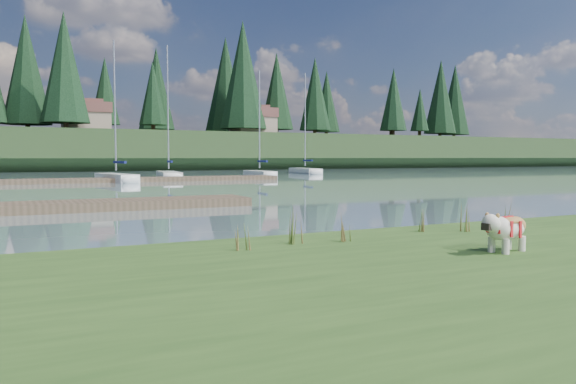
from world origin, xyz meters
TOP-DOWN VIEW (x-y plane):
  - ground at (0.00, 30.00)m, footprint 200.00×200.00m
  - bank at (0.00, -6.00)m, footprint 60.00×9.00m
  - ridge at (0.00, 73.00)m, footprint 200.00×20.00m
  - bulldog at (2.75, -4.61)m, footprint 1.00×0.52m
  - dock_near at (-4.00, 9.00)m, footprint 16.00×2.00m
  - dock_far at (2.00, 30.00)m, footprint 26.00×2.20m
  - sailboat_bg_2 at (3.02, 31.31)m, footprint 2.32×6.75m
  - sailboat_bg_3 at (8.05, 35.35)m, footprint 2.51×7.48m
  - sailboat_bg_4 at (15.83, 34.69)m, footprint 1.66×6.26m
  - sailboat_bg_5 at (24.82, 43.02)m, footprint 2.57×7.64m
  - weed_0 at (0.32, -2.50)m, footprint 0.17×0.14m
  - weed_1 at (1.17, -2.68)m, footprint 0.17×0.14m
  - weed_2 at (3.87, -2.60)m, footprint 0.17×0.14m
  - weed_3 at (-0.71, -2.74)m, footprint 0.17×0.14m
  - weed_4 at (3.09, -2.35)m, footprint 0.17×0.14m
  - weed_5 at (5.10, -2.49)m, footprint 0.17×0.14m
  - mud_lip at (0.00, -1.60)m, footprint 60.00×0.50m
  - conifer_4 at (3.00, 66.00)m, footprint 6.16×6.16m
  - conifer_5 at (15.00, 70.00)m, footprint 3.96×3.96m
  - conifer_6 at (28.00, 68.00)m, footprint 7.04×7.04m
  - conifer_7 at (42.00, 71.00)m, footprint 5.28×5.28m
  - conifer_8 at (55.00, 67.00)m, footprint 4.62×4.62m
  - conifer_9 at (68.00, 70.00)m, footprint 5.94×5.94m
  - house_1 at (6.00, 71.00)m, footprint 6.30×5.30m
  - house_2 at (30.00, 69.00)m, footprint 6.30×5.30m

SIDE VIEW (x-z plane):
  - ground at x=0.00m, z-range 0.00..0.00m
  - mud_lip at x=0.00m, z-range 0.00..0.14m
  - dock_near at x=-4.00m, z-range 0.00..0.30m
  - dock_far at x=2.00m, z-range 0.00..0.30m
  - bank at x=0.00m, z-range 0.00..0.35m
  - sailboat_bg_5 at x=24.82m, z-range -5.07..5.71m
  - sailboat_bg_3 at x=8.05m, z-range -5.11..5.76m
  - sailboat_bg_4 at x=15.83m, z-range -4.34..5.00m
  - sailboat_bg_2 at x=3.02m, z-range -4.72..5.39m
  - weed_1 at x=1.17m, z-range 0.31..0.78m
  - weed_4 at x=3.09m, z-range 0.31..0.80m
  - weed_3 at x=-0.71m, z-range 0.31..0.83m
  - weed_5 at x=5.10m, z-range 0.31..0.85m
  - weed_2 at x=3.87m, z-range 0.30..0.92m
  - weed_0 at x=0.32m, z-range 0.29..1.01m
  - bulldog at x=2.75m, z-range 0.42..1.01m
  - ridge at x=0.00m, z-range 0.00..5.00m
  - house_1 at x=6.00m, z-range 4.99..9.64m
  - house_2 at x=30.00m, z-range 4.99..9.64m
  - conifer_5 at x=15.00m, z-range 5.65..16.00m
  - conifer_8 at x=55.00m, z-range 5.62..17.40m
  - conifer_7 at x=42.00m, z-range 5.59..18.79m
  - conifer_9 at x=68.00m, z-range 5.55..20.18m
  - conifer_4 at x=3.00m, z-range 5.54..20.64m
  - conifer_6 at x=28.00m, z-range 5.49..22.49m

